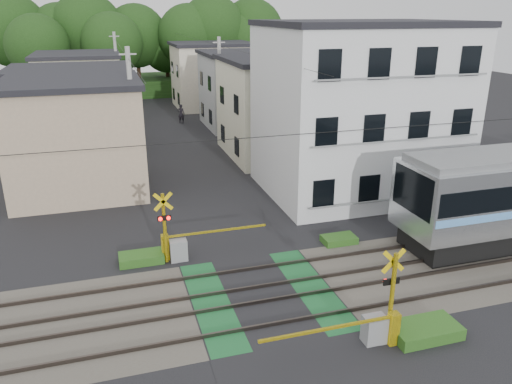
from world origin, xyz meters
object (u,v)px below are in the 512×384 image
object	(u,v)px
crossing_signal_near	(378,323)
crossing_signal_far	(176,244)
pedestrian	(181,114)
apartment_block	(358,109)

from	to	relation	value
crossing_signal_near	crossing_signal_far	world-z (taller)	same
pedestrian	crossing_signal_near	bearing A→B (deg)	113.85
crossing_signal_far	pedestrian	world-z (taller)	crossing_signal_far
crossing_signal_near	apartment_block	bearing A→B (deg)	65.78
apartment_block	crossing_signal_far	bearing A→B (deg)	-152.22
apartment_block	pedestrian	distance (m)	22.38
crossing_signal_near	pedestrian	distance (m)	34.18
apartment_block	pedestrian	world-z (taller)	apartment_block
crossing_signal_near	apartment_block	world-z (taller)	apartment_block
crossing_signal_far	pedestrian	distance (m)	27.22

